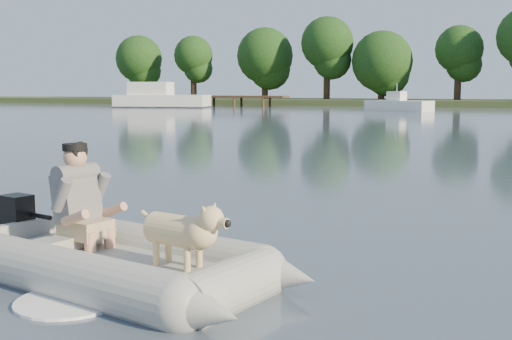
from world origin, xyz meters
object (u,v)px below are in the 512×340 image
at_px(motorboat, 399,98).
at_px(dog, 177,236).
at_px(dock, 201,101).
at_px(cabin_cruiser, 162,95).
at_px(man, 78,194).
at_px(dinghy, 123,221).

bearing_deg(motorboat, dog, -60.73).
relative_size(dock, cabin_cruiser, 2.03).
bearing_deg(cabin_cruiser, man, -71.28).
distance_m(man, cabin_cruiser, 52.84).
relative_size(man, cabin_cruiser, 0.12).
xyz_separation_m(dock, motorboat, (20.68, -6.96, 0.50)).
bearing_deg(dock, dog, -63.19).
relative_size(cabin_cruiser, motorboat, 1.67).
height_order(dog, motorboat, motorboat).
distance_m(dock, cabin_cruiser, 6.31).
relative_size(dinghy, man, 4.42).
distance_m(dinghy, cabin_cruiser, 53.33).
bearing_deg(dinghy, dock, 128.97).
height_order(dock, dinghy, dinghy).
distance_m(dock, motorboat, 21.82).
relative_size(dock, motorboat, 3.40).
bearing_deg(dog, dock, 129.47).
bearing_deg(dock, man, -64.17).
bearing_deg(motorboat, cabin_cruiser, -159.99).
bearing_deg(man, dinghy, -4.24).
distance_m(dog, motorboat, 45.91).
height_order(dinghy, motorboat, motorboat).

